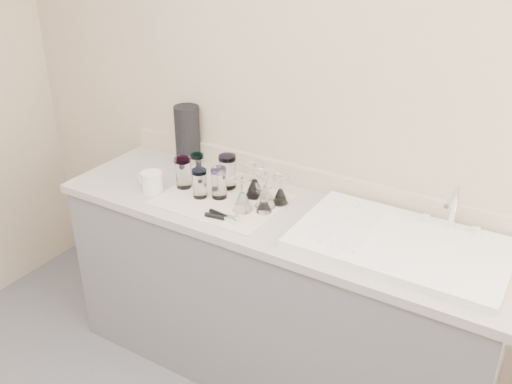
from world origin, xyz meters
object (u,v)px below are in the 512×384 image
Objects in this scene: tumbler_purple at (228,172)px; tumbler_blue at (200,183)px; tumbler_magenta at (183,172)px; white_mug at (152,182)px; tumbler_teal at (197,167)px; goblet_back_left at (255,185)px; goblet_back_right at (280,194)px; paper_towel_roll at (188,135)px; can_opener at (223,217)px; sink_unit at (401,243)px; goblet_front_left at (242,199)px; tumbler_lavender at (219,183)px; goblet_front_right at (264,203)px; goblet_extra at (265,195)px.

tumbler_purple reaches higher than tumbler_blue.
tumbler_magenta is 0.15m from white_mug.
goblet_back_left is at bearing -1.65° from tumbler_teal.
tumbler_teal is at bearing 178.93° from goblet_back_right.
tumbler_blue is at bearing -146.70° from goblet_back_left.
tumbler_purple reaches higher than goblet_back_left.
paper_towel_roll is at bearing 137.91° from tumbler_teal.
goblet_back_right is 0.85× the size of can_opener.
white_mug reaches higher than can_opener.
sink_unit reaches higher than tumbler_teal.
paper_towel_roll reaches higher than tumbler_blue.
tumbler_magenta is 0.48m from goblet_back_right.
sink_unit reaches higher than tumbler_blue.
can_opener is at bearing -38.76° from tumbler_teal.
goblet_front_left is (0.18, -0.15, -0.03)m from tumbler_purple.
goblet_back_left is (0.21, 0.14, -0.02)m from tumbler_blue.
white_mug is (-0.29, -0.21, -0.04)m from tumbler_purple.
white_mug is at bearing -165.19° from tumbler_blue.
sink_unit is 0.85m from tumbler_lavender.
goblet_front_right is 0.91× the size of white_mug.
tumbler_blue is 0.43m from paper_towel_roll.
white_mug is at bearing -118.26° from tumbler_teal.
goblet_front_right is 0.77× the size of goblet_extra.
tumbler_lavender is 0.21m from can_opener.
paper_towel_roll is at bearing 156.09° from goblet_front_right.
goblet_back_left is at bearing -18.53° from paper_towel_roll.
tumbler_lavender is at bearing 18.47° from white_mug.
can_opener is (0.33, -0.16, -0.07)m from tumbler_magenta.
goblet_extra reaches higher than white_mug.
tumbler_magenta is at bearing 179.87° from tumbler_lavender.
paper_towel_roll is at bearing 140.02° from can_opener.
goblet_back_left is at bearing 99.74° from goblet_front_left.
tumbler_lavender is at bearing -170.27° from goblet_extra.
tumbler_blue is 0.24m from white_mug.
goblet_back_right is 0.44× the size of paper_towel_roll.
goblet_back_left reaches higher than tumbler_lavender.
tumbler_lavender reaches higher than tumbler_teal.
goblet_back_right is at bearing 19.81° from tumbler_lavender.
goblet_extra is at bearing -127.28° from goblet_back_right.
goblet_front_left is at bearing -1.22° from tumbler_blue.
can_opener is at bearing -51.09° from tumbler_lavender.
tumbler_blue reaches higher than goblet_back_right.
paper_towel_roll is (-0.50, 0.42, 0.13)m from can_opener.
sink_unit is 0.70m from goblet_front_left.
tumbler_lavender is 0.90× the size of goblet_front_left.
goblet_extra is 1.05× the size of can_opener.
goblet_front_left is at bearing -127.87° from goblet_extra.
tumbler_blue reaches higher than white_mug.
sink_unit is 5.93× the size of white_mug.
goblet_back_left is at bearing 33.30° from tumbler_blue.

